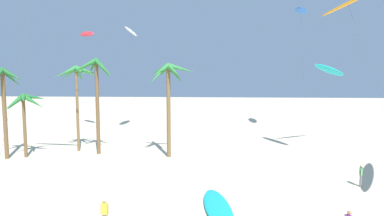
{
  "coord_description": "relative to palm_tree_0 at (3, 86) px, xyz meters",
  "views": [
    {
      "loc": [
        0.42,
        2.84,
        8.22
      ],
      "look_at": [
        -1.34,
        24.76,
        6.21
      ],
      "focal_mm": 28.2,
      "sensor_mm": 36.0,
      "label": 1
    }
  ],
  "objects": [
    {
      "name": "palm_tree_2",
      "position": [
        8.76,
        2.77,
        0.92
      ],
      "size": [
        4.78,
        4.61,
        10.68
      ],
      "color": "brown",
      "rests_on": "ground"
    },
    {
      "name": "person_foreground_walker",
      "position": [
        33.21,
        -5.8,
        -6.74
      ],
      "size": [
        0.28,
        0.49,
        1.74
      ],
      "color": "slate",
      "rests_on": "ground"
    },
    {
      "name": "flying_kite_6",
      "position": [
        34.56,
        1.29,
        7.91
      ],
      "size": [
        3.83,
        12.68,
        16.51
      ],
      "color": "orange",
      "rests_on": "ground"
    },
    {
      "name": "palm_tree_1",
      "position": [
        1.64,
        0.75,
        -1.97
      ],
      "size": [
        4.26,
        4.33,
        6.88
      ],
      "color": "brown",
      "rests_on": "ground"
    },
    {
      "name": "flying_kite_4",
      "position": [
        8.75,
        17.2,
        8.09
      ],
      "size": [
        2.78,
        7.94,
        16.46
      ],
      "color": "white",
      "rests_on": "ground"
    },
    {
      "name": "palm_tree_4",
      "position": [
        16.89,
        2.15,
        0.53
      ],
      "size": [
        5.15,
        5.2,
        10.07
      ],
      "color": "brown",
      "rests_on": "ground"
    },
    {
      "name": "palm_tree_0",
      "position": [
        0.0,
        0.0,
        0.0
      ],
      "size": [
        4.59,
        4.68,
        9.57
      ],
      "color": "brown",
      "rests_on": "ground"
    },
    {
      "name": "flying_kite_0",
      "position": [
        35.76,
        8.56,
        1.77
      ],
      "size": [
        5.48,
        10.54,
        10.45
      ],
      "color": "#19B2B7",
      "rests_on": "ground"
    },
    {
      "name": "palm_tree_3",
      "position": [
        6.04,
        3.89,
        0.84
      ],
      "size": [
        4.97,
        4.83,
        9.94
      ],
      "color": "brown",
      "rests_on": "ground"
    },
    {
      "name": "flying_kite_7",
      "position": [
        1.1,
        18.41,
        8.02
      ],
      "size": [
        4.34,
        7.39,
        16.55
      ],
      "color": "red",
      "rests_on": "ground"
    },
    {
      "name": "flying_kite_2",
      "position": [
        35.13,
        20.13,
        11.44
      ],
      "size": [
        2.05,
        6.96,
        20.28
      ],
      "color": "blue",
      "rests_on": "ground"
    },
    {
      "name": "person_mid_field",
      "position": [
        15.86,
        -13.9,
        -6.76
      ],
      "size": [
        0.51,
        0.21,
        1.71
      ],
      "color": "slate",
      "rests_on": "ground"
    },
    {
      "name": "grounded_kite_0",
      "position": [
        22.13,
        -10.97,
        -7.53
      ],
      "size": [
        2.62,
        6.41,
        0.32
      ],
      "color": "#19B2B7",
      "rests_on": "ground"
    }
  ]
}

